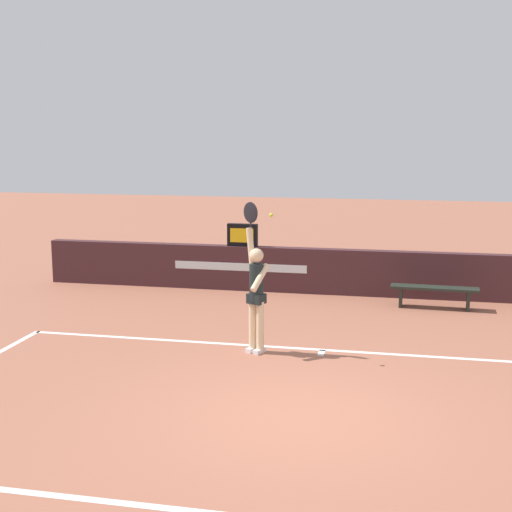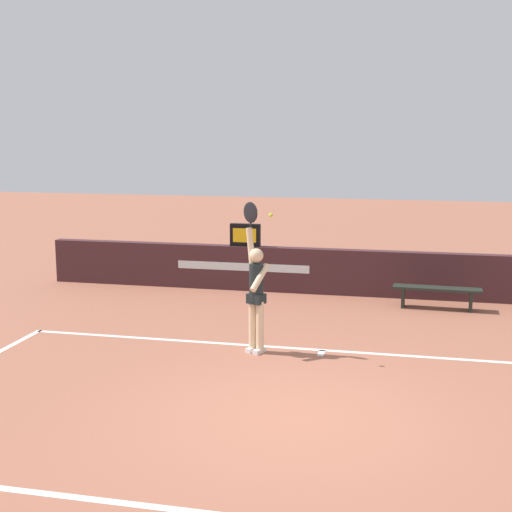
{
  "view_description": "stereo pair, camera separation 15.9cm",
  "coord_description": "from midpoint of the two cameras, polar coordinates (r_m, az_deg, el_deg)",
  "views": [
    {
      "loc": [
        1.22,
        -8.43,
        3.58
      ],
      "look_at": [
        -1.1,
        2.65,
        1.58
      ],
      "focal_mm": 49.33,
      "sensor_mm": 36.0,
      "label": 1
    },
    {
      "loc": [
        1.38,
        -8.4,
        3.58
      ],
      "look_at": [
        -1.1,
        2.65,
        1.58
      ],
      "focal_mm": 49.33,
      "sensor_mm": 36.0,
      "label": 2
    }
  ],
  "objects": [
    {
      "name": "speed_display",
      "position": [
        15.97,
        -0.59,
        1.72
      ],
      "size": [
        0.69,
        0.16,
        0.51
      ],
      "color": "black",
      "rests_on": "back_wall"
    },
    {
      "name": "ground_plane",
      "position": [
        9.23,
        3.64,
        -12.81
      ],
      "size": [
        60.0,
        60.0,
        0.0
      ],
      "primitive_type": "plane",
      "color": "#9D5C46"
    },
    {
      "name": "tennis_player",
      "position": [
        11.43,
        0.39,
        -2.84
      ],
      "size": [
        0.47,
        0.48,
        2.49
      ],
      "color": "beige",
      "rests_on": "ground"
    },
    {
      "name": "back_wall",
      "position": [
        15.75,
        7.65,
        -1.32
      ],
      "size": [
        14.0,
        0.28,
        1.02
      ],
      "color": "#412226",
      "rests_on": "ground"
    },
    {
      "name": "tennis_ball",
      "position": [
        10.88,
        1.62,
        3.33
      ],
      "size": [
        0.06,
        0.06,
        0.06
      ],
      "color": "#C9DC31"
    },
    {
      "name": "court_lines",
      "position": [
        9.4,
        3.82,
        -12.37
      ],
      "size": [
        10.52,
        5.41,
        0.0
      ],
      "color": "white",
      "rests_on": "ground"
    },
    {
      "name": "courtside_bench_near",
      "position": [
        14.88,
        14.75,
        -2.84
      ],
      "size": [
        1.79,
        0.44,
        0.45
      ],
      "color": "black",
      "rests_on": "ground"
    }
  ]
}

